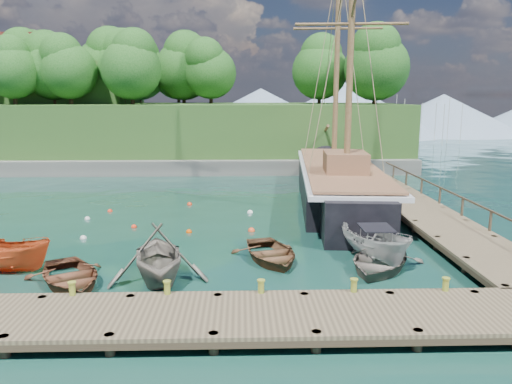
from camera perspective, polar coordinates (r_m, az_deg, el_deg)
The scene contains 25 objects.
ground at distance 21.37m, azimuth -5.40°, elevation -7.72°, with size 160.00×160.00×0.00m, color #15322E.
dock_near at distance 15.14m, azimuth 0.80°, elevation -14.06°, with size 20.00×3.20×1.10m.
dock_east at distance 29.72m, azimuth 18.22°, elevation -2.00°, with size 3.20×24.00×1.10m.
bollard_0 at distance 17.43m, azimuth -20.08°, elevation -12.83°, with size 0.26×0.26×0.45m, color olive.
bollard_1 at distance 16.75m, azimuth -10.02°, elevation -13.30°, with size 0.26×0.26×0.45m, color olive.
bollard_2 at distance 16.59m, azimuth 0.57°, elevation -13.37°, with size 0.26×0.26×0.45m, color olive.
bollard_3 at distance 16.97m, azimuth 11.02°, elevation -13.00°, with size 0.26×0.26×0.45m, color olive.
bollard_4 at distance 17.85m, azimuth 20.67°, elevation -12.29°, with size 0.26×0.26×0.45m, color olive.
rowboat_0 at distance 19.91m, azimuth -20.45°, elevation -9.83°, with size 2.90×4.06×0.84m, color #59311E.
rowboat_1 at distance 19.39m, azimuth -11.06°, elevation -9.88°, with size 3.76×4.35×2.29m, color slate.
rowboat_2 at distance 21.25m, azimuth 1.70°, elevation -7.79°, with size 2.88×4.03×0.83m, color #533520.
rowboat_3 at distance 20.86m, azimuth 13.82°, elevation -8.48°, with size 3.11×4.35×0.90m, color #585048.
motorboat_orange at distance 22.28m, azimuth -26.60°, elevation -8.09°, with size 1.47×3.90×1.51m, color #D35323.
cabin_boat_white at distance 21.81m, azimuth 13.41°, elevation -7.60°, with size 1.61×4.29×1.66m, color beige.
schooner at distance 32.42m, azimuth 9.44°, elevation 0.61°, with size 6.48×26.54×19.27m.
mooring_buoy_0 at distance 25.66m, azimuth -19.13°, elevation -5.08°, with size 0.32×0.32×0.32m, color silver.
mooring_buoy_1 at distance 27.05m, azimuth -13.77°, elevation -3.97°, with size 0.30×0.30×0.30m, color red.
mooring_buoy_2 at distance 25.57m, azimuth -7.67°, elevation -4.61°, with size 0.30×0.30×0.30m, color #E54900.
mooring_buoy_3 at distance 29.47m, azimuth -0.69°, elevation -2.41°, with size 0.34×0.34×0.34m, color white.
mooring_buoy_4 at distance 31.06m, azimuth -16.35°, elevation -2.17°, with size 0.29×0.29×0.29m, color #F53517.
mooring_buoy_5 at distance 31.89m, azimuth -7.60°, elevation -1.47°, with size 0.33×0.33×0.33m, color red.
mooring_buoy_6 at distance 29.51m, azimuth -18.71°, elevation -2.99°, with size 0.31×0.31×0.31m, color silver.
mooring_buoy_7 at distance 25.59m, azimuth -0.52°, elevation -4.50°, with size 0.36×0.36×0.36m, color #F74D20.
headland at distance 53.51m, azimuth -17.43°, elevation 9.13°, with size 51.00×19.31×12.90m.
distant_ridge at distance 90.28m, azimuth 0.11°, elevation 9.45°, with size 117.00×40.00×10.00m.
Camera 1 is at (1.38, -20.20, 6.86)m, focal length 35.00 mm.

